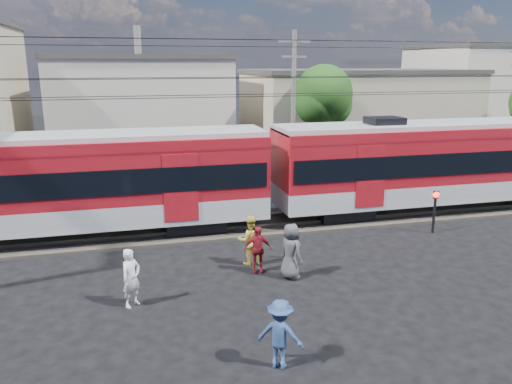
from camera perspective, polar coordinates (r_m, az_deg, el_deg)
ground at (r=13.94m, az=-0.08°, el=-14.50°), size 120.00×120.00×0.00m
track_bed at (r=21.13m, az=-5.43°, el=-4.04°), size 70.00×3.40×0.12m
rail_near at (r=20.39m, az=-5.11°, el=-4.37°), size 70.00×0.12×0.12m
rail_far at (r=21.80m, az=-5.75°, el=-3.13°), size 70.00×0.12×0.12m
commuter_train at (r=20.45m, az=-21.05°, el=1.22°), size 50.30×3.08×4.17m
building_midwest at (r=38.95m, az=-12.98°, el=9.59°), size 12.24×12.24×7.30m
building_mideast at (r=39.81m, az=11.17°, el=9.06°), size 16.32×10.20×6.30m
building_east at (r=50.52m, az=23.97°, el=10.35°), size 10.20×10.20×8.30m
utility_pole_mid at (r=28.37m, az=4.28°, el=9.98°), size 1.80×0.24×8.50m
tree_near at (r=32.36m, az=7.97°, el=10.67°), size 3.82×3.64×6.72m
pedestrian_a at (r=14.79m, az=-14.08°, el=-9.49°), size 0.74×0.72×1.71m
pedestrian_b at (r=17.19m, az=-0.70°, el=-5.51°), size 0.88×0.70×1.75m
pedestrian_c at (r=11.74m, az=2.77°, el=-15.90°), size 1.23×1.10×1.65m
pedestrian_d at (r=16.58m, az=0.15°, el=-6.57°), size 0.96×0.44×1.60m
pedestrian_e at (r=16.14m, az=4.00°, el=-6.75°), size 0.89×1.06×1.83m
crossing_signal at (r=21.46m, az=19.78°, el=-1.28°), size 0.26×0.26×1.78m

